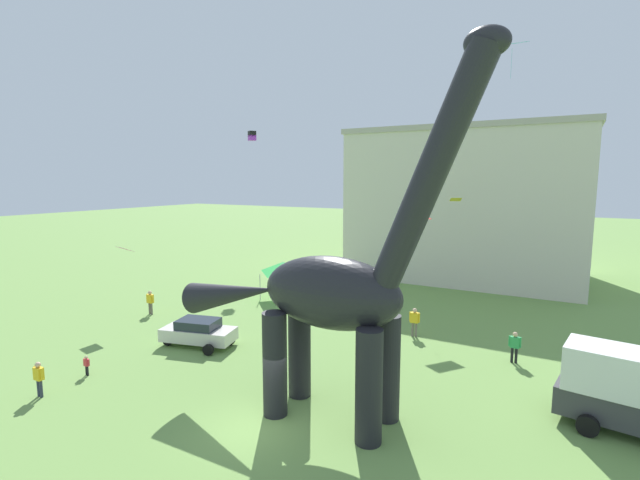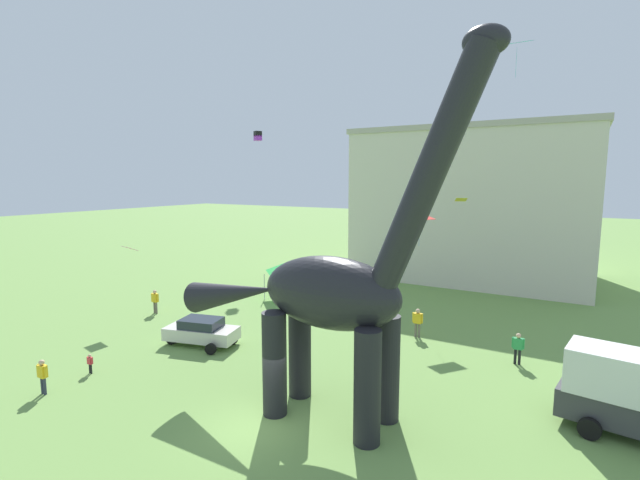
{
  "view_description": "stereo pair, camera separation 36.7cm",
  "coord_description": "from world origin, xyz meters",
  "views": [
    {
      "loc": [
        10.12,
        -13.22,
        9.59
      ],
      "look_at": [
        1.15,
        2.88,
        7.1
      ],
      "focal_mm": 25.35,
      "sensor_mm": 36.0,
      "label": 1
    },
    {
      "loc": [
        10.44,
        -13.04,
        9.59
      ],
      "look_at": [
        1.15,
        2.88,
        7.1
      ],
      "focal_mm": 25.35,
      "sensor_mm": 36.0,
      "label": 2
    }
  ],
  "objects": [
    {
      "name": "ground_plane",
      "position": [
        0.0,
        0.0,
        0.0
      ],
      "size": [
        240.0,
        240.0,
        0.0
      ],
      "primitive_type": "plane",
      "color": "#6B9347"
    },
    {
      "name": "dinosaur_sculpture",
      "position": [
        2.01,
        2.09,
        5.17
      ],
      "size": [
        13.68,
        2.9,
        14.29
      ],
      "rotation": [
        0.0,
        0.0,
        0.6
      ],
      "color": "black",
      "rests_on": "ground_plane"
    },
    {
      "name": "parked_sedan_left",
      "position": [
        -8.32,
        5.38,
        0.81
      ],
      "size": [
        4.51,
        2.76,
        1.55
      ],
      "rotation": [
        0.0,
        0.0,
        0.25
      ],
      "color": "silver",
      "rests_on": "ground_plane"
    },
    {
      "name": "person_vendor_side",
      "position": [
        -10.19,
        -0.34,
        0.61
      ],
      "size": [
        0.37,
        0.17,
        1.0
      ],
      "rotation": [
        0.0,
        0.0,
        5.08
      ],
      "color": "black",
      "rests_on": "ground_plane"
    },
    {
      "name": "person_far_spectator",
      "position": [
        2.18,
        12.91,
        1.08
      ],
      "size": [
        0.67,
        0.29,
        1.78
      ],
      "rotation": [
        0.0,
        0.0,
        5.73
      ],
      "color": "#6B6056",
      "rests_on": "ground_plane"
    },
    {
      "name": "person_watching_child",
      "position": [
        -9.96,
        -2.73,
        0.97
      ],
      "size": [
        0.6,
        0.27,
        1.61
      ],
      "rotation": [
        0.0,
        0.0,
        0.89
      ],
      "color": "#2D3347",
      "rests_on": "ground_plane"
    },
    {
      "name": "person_strolling_adult",
      "position": [
        7.99,
        11.57,
        1.01
      ],
      "size": [
        0.63,
        0.28,
        1.67
      ],
      "rotation": [
        0.0,
        0.0,
        4.18
      ],
      "color": "black",
      "rests_on": "ground_plane"
    },
    {
      "name": "person_near_flyer",
      "position": [
        -15.68,
        8.2,
        1.04
      ],
      "size": [
        0.64,
        0.28,
        1.72
      ],
      "rotation": [
        0.0,
        0.0,
        3.43
      ],
      "color": "#6B6056",
      "rests_on": "ground_plane"
    },
    {
      "name": "festival_canopy_tent",
      "position": [
        -9.85,
        16.53,
        2.54
      ],
      "size": [
        3.15,
        3.15,
        3.0
      ],
      "color": "#B2B2B7",
      "rests_on": "ground_plane"
    },
    {
      "name": "kite_high_right",
      "position": [
        1.89,
        24.12,
        7.95
      ],
      "size": [
        1.07,
        0.94,
        0.3
      ],
      "color": "yellow"
    },
    {
      "name": "kite_near_low",
      "position": [
        1.17,
        15.87,
        7.1
      ],
      "size": [
        2.02,
        2.1,
        2.06
      ],
      "color": "red"
    },
    {
      "name": "kite_trailing",
      "position": [
        -15.91,
        6.54,
        4.94
      ],
      "size": [
        1.27,
        1.02,
        0.34
      ],
      "color": "pink"
    },
    {
      "name": "kite_far_left",
      "position": [
        -18.62,
        24.2,
        13.95
      ],
      "size": [
        0.91,
        0.91,
        0.95
      ],
      "color": "black"
    },
    {
      "name": "kite_mid_right",
      "position": [
        6.42,
        16.92,
        17.56
      ],
      "size": [
        1.79,
        1.36,
        2.16
      ],
      "color": "#19B2B7"
    },
    {
      "name": "background_building_block",
      "position": [
        1.19,
        32.78,
        7.17
      ],
      "size": [
        21.44,
        13.22,
        14.33
      ],
      "color": "beige",
      "rests_on": "ground_plane"
    }
  ]
}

